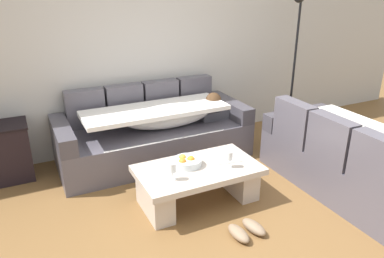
{
  "coord_description": "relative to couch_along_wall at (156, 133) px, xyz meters",
  "views": [
    {
      "loc": [
        -1.58,
        -2.36,
        2.08
      ],
      "look_at": [
        0.09,
        1.05,
        0.55
      ],
      "focal_mm": 34.76,
      "sensor_mm": 36.0,
      "label": 1
    }
  ],
  "objects": [
    {
      "name": "ground_plane",
      "position": [
        0.12,
        -1.62,
        -0.33
      ],
      "size": [
        14.0,
        14.0,
        0.0
      ],
      "primitive_type": "plane",
      "color": "brown"
    },
    {
      "name": "back_wall",
      "position": [
        0.12,
        0.53,
        1.02
      ],
      "size": [
        9.0,
        0.1,
        2.7
      ],
      "primitive_type": "cube",
      "color": "beige",
      "rests_on": "ground_plane"
    },
    {
      "name": "couch_along_wall",
      "position": [
        0.0,
        0.0,
        0.0
      ],
      "size": [
        2.3,
        0.92,
        0.88
      ],
      "color": "#56525E",
      "rests_on": "ground_plane"
    },
    {
      "name": "couch_near_window",
      "position": [
        1.54,
        -1.65,
        0.0
      ],
      "size": [
        0.92,
        1.96,
        0.88
      ],
      "rotation": [
        0.0,
        0.0,
        1.57
      ],
      "color": "#56525E",
      "rests_on": "ground_plane"
    },
    {
      "name": "coffee_table",
      "position": [
        0.01,
        -1.12,
        -0.09
      ],
      "size": [
        1.2,
        0.68,
        0.38
      ],
      "color": "beige",
      "rests_on": "ground_plane"
    },
    {
      "name": "fruit_bowl",
      "position": [
        -0.07,
        -1.03,
        0.09
      ],
      "size": [
        0.28,
        0.28,
        0.1
      ],
      "color": "silver",
      "rests_on": "coffee_table"
    },
    {
      "name": "wine_glass_near_left",
      "position": [
        -0.31,
        -1.23,
        0.16
      ],
      "size": [
        0.07,
        0.07,
        0.17
      ],
      "color": "silver",
      "rests_on": "coffee_table"
    },
    {
      "name": "wine_glass_near_right",
      "position": [
        0.28,
        -1.24,
        0.16
      ],
      "size": [
        0.07,
        0.07,
        0.17
      ],
      "color": "silver",
      "rests_on": "coffee_table"
    },
    {
      "name": "open_magazine",
      "position": [
        0.34,
        -1.08,
        0.05
      ],
      "size": [
        0.31,
        0.25,
        0.01
      ],
      "primitive_type": "cube",
      "rotation": [
        0.0,
        0.0,
        -0.15
      ],
      "color": "white",
      "rests_on": "coffee_table"
    },
    {
      "name": "floor_lamp",
      "position": [
        1.97,
        -0.1,
        0.78
      ],
      "size": [
        0.33,
        0.31,
        1.95
      ],
      "color": "black",
      "rests_on": "ground_plane"
    },
    {
      "name": "pair_of_shoes",
      "position": [
        0.15,
        -1.78,
        -0.29
      ],
      "size": [
        0.32,
        0.3,
        0.09
      ],
      "color": "#8C7259",
      "rests_on": "ground_plane"
    }
  ]
}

